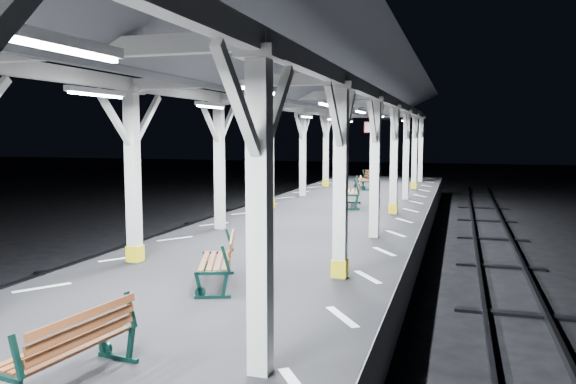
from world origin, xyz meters
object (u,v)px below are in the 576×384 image
at_px(bench_far, 354,191).
at_px(bench_extra, 366,179).
at_px(bench_mid, 221,259).
at_px(bench_near, 73,346).

distance_m(bench_far, bench_extra, 6.16).
xyz_separation_m(bench_mid, bench_far, (0.27, 10.43, 0.10)).
height_order(bench_mid, bench_far, bench_far).
bearing_deg(bench_far, bench_mid, -100.06).
bearing_deg(bench_extra, bench_far, -108.13).
relative_size(bench_mid, bench_extra, 1.01).
height_order(bench_far, bench_extra, bench_far).
distance_m(bench_mid, bench_extra, 16.56).
bearing_deg(bench_near, bench_extra, 99.42).
xyz_separation_m(bench_far, bench_extra, (-0.59, 6.13, -0.10)).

